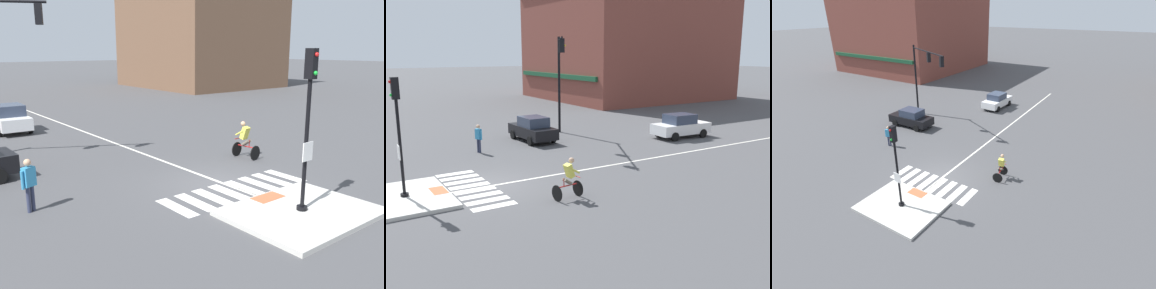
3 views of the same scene
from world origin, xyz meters
The scene contains 19 objects.
ground_plane centered at (0.00, 0.00, 0.00)m, with size 300.00×300.00×0.00m, color #474749.
traffic_island centered at (0.00, -3.52, 0.07)m, with size 4.39×3.36×0.15m, color beige.
tactile_pad_front centered at (0.00, -2.19, 0.15)m, with size 1.10×0.60×0.01m, color #DB5B38.
signal_pole centered at (0.00, -3.53, 3.00)m, with size 0.44×0.38×4.73m.
crosswalk_stripe_a centered at (-2.63, -0.76, 0.00)m, with size 0.44×1.80×0.01m, color silver.
crosswalk_stripe_b centered at (-1.88, -0.76, 0.00)m, with size 0.44×1.80×0.01m, color silver.
crosswalk_stripe_c centered at (-1.13, -0.76, 0.00)m, with size 0.44×1.80×0.01m, color silver.
crosswalk_stripe_d centered at (-0.38, -0.76, 0.00)m, with size 0.44×1.80×0.01m, color silver.
crosswalk_stripe_e centered at (0.38, -0.76, 0.00)m, with size 0.44×1.80×0.01m, color silver.
crosswalk_stripe_f centered at (1.13, -0.76, 0.00)m, with size 0.44×1.80×0.01m, color silver.
crosswalk_stripe_g centered at (1.88, -0.76, 0.00)m, with size 0.44×1.80×0.01m, color silver.
crosswalk_stripe_h centered at (2.63, -0.76, 0.00)m, with size 0.44×1.80×0.01m, color silver.
lane_centre_line centered at (0.12, 10.00, 0.00)m, with size 0.14×28.00×0.01m, color silver.
traffic_light_mast centered at (-7.71, 8.07, 4.83)m, with size 5.79×3.14×6.87m.
building_corner_right centered at (-26.68, 28.69, 6.92)m, with size 19.65×21.26×13.80m.
car_white_westbound_distant centered at (-3.31, 15.14, 0.81)m, with size 2.00×4.18×1.64m.
car_black_cross_left centered at (-7.65, 5.93, 0.81)m, with size 4.13×1.91×1.64m.
cyclist centered at (3.35, 2.15, 0.87)m, with size 0.77×1.15×1.68m.
pedestrian_at_curb_left centered at (-6.29, 1.75, 0.98)m, with size 0.51×0.35×1.67m.
Camera 3 is at (9.70, -12.37, 10.03)m, focal length 26.38 mm.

